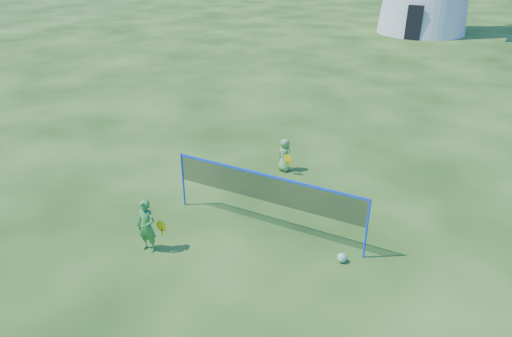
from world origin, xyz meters
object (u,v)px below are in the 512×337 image
Objects in this scene: badminton_net at (267,189)px; play_ball at (342,258)px; player_girl at (147,226)px; player_boy at (285,155)px.

badminton_net is 2.38m from play_ball.
player_girl reaches higher than play_ball.
badminton_net is at bearing 169.56° from play_ball.
player_boy is 4.83× the size of play_ball.
badminton_net is 4.75× the size of player_boy.
player_girl is 6.07× the size of play_ball.
player_girl is at bearing 97.76° from player_boy.
player_boy is at bearing 106.81° from badminton_net.
player_boy is (-0.96, 3.18, -0.61)m from badminton_net.
badminton_net is at bearing 126.14° from player_boy.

